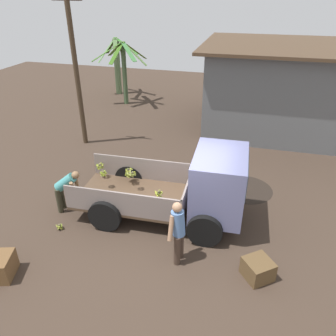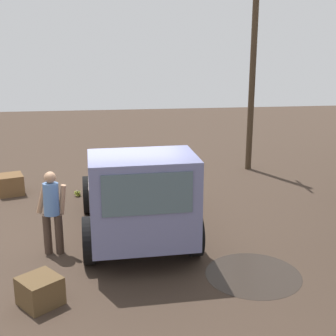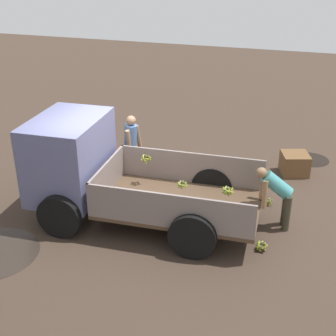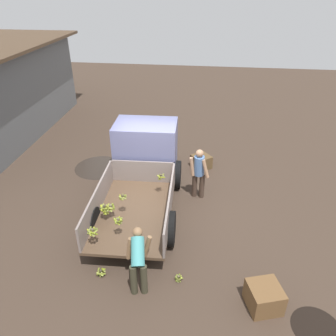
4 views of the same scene
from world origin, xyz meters
name	(u,v)px [view 2 (image 2 of 4)]	position (x,y,z in m)	size (l,w,h in m)	color
ground	(120,242)	(0.00, 0.00, 0.00)	(36.00, 36.00, 0.00)	#3E3025
mud_patch_1	(253,275)	(1.67, 2.32, 0.00)	(1.70, 1.70, 0.01)	#2D251E
cargo_truck	(140,200)	(0.48, 0.41, 1.07)	(4.68, 2.37, 2.07)	brown
utility_pole	(252,75)	(-5.02, 4.21, 2.95)	(1.14, 0.19, 5.77)	#423223
person_foreground_visitor	(52,209)	(0.31, -1.27, 0.91)	(0.37, 0.62, 1.64)	#433127
person_worker_loading	(109,165)	(-3.21, -0.19, 0.77)	(0.76, 0.59, 1.30)	#383526
banana_bunch_on_ground_0	(78,193)	(-3.01, -1.03, 0.09)	(0.20, 0.20, 0.17)	brown
banana_bunch_on_ground_1	(144,189)	(-3.09, 0.73, 0.10)	(0.23, 0.22, 0.18)	#403929
wooden_crate_0	(10,184)	(-3.43, -2.81, 0.27)	(0.64, 0.64, 0.53)	brown
wooden_crate_1	(40,291)	(2.15, -1.30, 0.23)	(0.58, 0.58, 0.46)	brown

